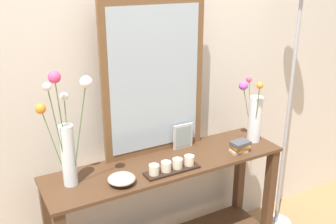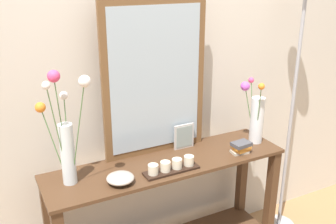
{
  "view_description": "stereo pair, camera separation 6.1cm",
  "coord_description": "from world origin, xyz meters",
  "px_view_note": "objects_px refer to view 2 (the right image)",
  "views": [
    {
      "loc": [
        -0.96,
        -1.74,
        1.86
      ],
      "look_at": [
        0.0,
        0.0,
        1.12
      ],
      "focal_mm": 41.11,
      "sensor_mm": 36.0,
      "label": 1
    },
    {
      "loc": [
        -0.91,
        -1.77,
        1.86
      ],
      "look_at": [
        0.0,
        0.0,
        1.12
      ],
      "focal_mm": 41.11,
      "sensor_mm": 36.0,
      "label": 2
    }
  ],
  "objects_px": {
    "decorative_bowl": "(120,178)",
    "tall_vase_left": "(66,137)",
    "vase_right": "(256,116)",
    "book_stack": "(241,147)",
    "console_table": "(168,209)",
    "mirror_leaning": "(155,79)",
    "picture_frame_small": "(184,136)",
    "candle_tray": "(171,167)",
    "floor_lamp": "(297,65)"
  },
  "relations": [
    {
      "from": "console_table",
      "to": "book_stack",
      "type": "relative_size",
      "value": 12.01
    },
    {
      "from": "mirror_leaning",
      "to": "picture_frame_small",
      "type": "distance_m",
      "value": 0.42
    },
    {
      "from": "picture_frame_small",
      "to": "floor_lamp",
      "type": "height_order",
      "value": "floor_lamp"
    },
    {
      "from": "mirror_leaning",
      "to": "candle_tray",
      "type": "relative_size",
      "value": 2.86
    },
    {
      "from": "tall_vase_left",
      "to": "book_stack",
      "type": "relative_size",
      "value": 5.13
    },
    {
      "from": "candle_tray",
      "to": "console_table",
      "type": "bearing_deg",
      "value": 72.32
    },
    {
      "from": "candle_tray",
      "to": "decorative_bowl",
      "type": "relative_size",
      "value": 2.18
    },
    {
      "from": "tall_vase_left",
      "to": "candle_tray",
      "type": "xyz_separation_m",
      "value": [
        0.53,
        -0.13,
        -0.24
      ]
    },
    {
      "from": "decorative_bowl",
      "to": "book_stack",
      "type": "distance_m",
      "value": 0.77
    },
    {
      "from": "console_table",
      "to": "picture_frame_small",
      "type": "height_order",
      "value": "picture_frame_small"
    },
    {
      "from": "tall_vase_left",
      "to": "floor_lamp",
      "type": "height_order",
      "value": "floor_lamp"
    },
    {
      "from": "book_stack",
      "to": "floor_lamp",
      "type": "bearing_deg",
      "value": 15.04
    },
    {
      "from": "candle_tray",
      "to": "book_stack",
      "type": "bearing_deg",
      "value": 0.99
    },
    {
      "from": "mirror_leaning",
      "to": "floor_lamp",
      "type": "relative_size",
      "value": 0.48
    },
    {
      "from": "candle_tray",
      "to": "picture_frame_small",
      "type": "relative_size",
      "value": 2.02
    },
    {
      "from": "decorative_bowl",
      "to": "floor_lamp",
      "type": "bearing_deg",
      "value": 6.2
    },
    {
      "from": "console_table",
      "to": "candle_tray",
      "type": "distance_m",
      "value": 0.37
    },
    {
      "from": "vase_right",
      "to": "decorative_bowl",
      "type": "distance_m",
      "value": 0.97
    },
    {
      "from": "picture_frame_small",
      "to": "book_stack",
      "type": "distance_m",
      "value": 0.35
    },
    {
      "from": "book_stack",
      "to": "floor_lamp",
      "type": "height_order",
      "value": "floor_lamp"
    },
    {
      "from": "candle_tray",
      "to": "picture_frame_small",
      "type": "height_order",
      "value": "picture_frame_small"
    },
    {
      "from": "vase_right",
      "to": "book_stack",
      "type": "xyz_separation_m",
      "value": [
        -0.18,
        -0.09,
        -0.14
      ]
    },
    {
      "from": "vase_right",
      "to": "candle_tray",
      "type": "height_order",
      "value": "vase_right"
    },
    {
      "from": "tall_vase_left",
      "to": "picture_frame_small",
      "type": "distance_m",
      "value": 0.76
    },
    {
      "from": "console_table",
      "to": "mirror_leaning",
      "type": "xyz_separation_m",
      "value": [
        -0.0,
        0.16,
        0.78
      ]
    },
    {
      "from": "mirror_leaning",
      "to": "book_stack",
      "type": "distance_m",
      "value": 0.66
    },
    {
      "from": "console_table",
      "to": "candle_tray",
      "type": "relative_size",
      "value": 4.5
    },
    {
      "from": "vase_right",
      "to": "picture_frame_small",
      "type": "relative_size",
      "value": 2.66
    },
    {
      "from": "console_table",
      "to": "mirror_leaning",
      "type": "bearing_deg",
      "value": 90.43
    },
    {
      "from": "floor_lamp",
      "to": "tall_vase_left",
      "type": "bearing_deg",
      "value": -179.17
    },
    {
      "from": "tall_vase_left",
      "to": "vase_right",
      "type": "height_order",
      "value": "tall_vase_left"
    },
    {
      "from": "console_table",
      "to": "picture_frame_small",
      "type": "distance_m",
      "value": 0.45
    },
    {
      "from": "mirror_leaning",
      "to": "tall_vase_left",
      "type": "xyz_separation_m",
      "value": [
        -0.56,
        -0.14,
        -0.19
      ]
    },
    {
      "from": "vase_right",
      "to": "decorative_bowl",
      "type": "height_order",
      "value": "vase_right"
    },
    {
      "from": "tall_vase_left",
      "to": "vase_right",
      "type": "relative_size",
      "value": 1.46
    },
    {
      "from": "tall_vase_left",
      "to": "vase_right",
      "type": "distance_m",
      "value": 1.19
    },
    {
      "from": "tall_vase_left",
      "to": "picture_frame_small",
      "type": "height_order",
      "value": "tall_vase_left"
    },
    {
      "from": "decorative_bowl",
      "to": "floor_lamp",
      "type": "distance_m",
      "value": 1.39
    },
    {
      "from": "candle_tray",
      "to": "book_stack",
      "type": "distance_m",
      "value": 0.48
    },
    {
      "from": "picture_frame_small",
      "to": "vase_right",
      "type": "bearing_deg",
      "value": -15.68
    },
    {
      "from": "console_table",
      "to": "picture_frame_small",
      "type": "relative_size",
      "value": 9.09
    },
    {
      "from": "mirror_leaning",
      "to": "picture_frame_small",
      "type": "relative_size",
      "value": 5.79
    },
    {
      "from": "decorative_bowl",
      "to": "tall_vase_left",
      "type": "bearing_deg",
      "value": 152.81
    },
    {
      "from": "mirror_leaning",
      "to": "vase_right",
      "type": "relative_size",
      "value": 2.18
    },
    {
      "from": "tall_vase_left",
      "to": "book_stack",
      "type": "xyz_separation_m",
      "value": [
        1.01,
        -0.12,
        -0.23
      ]
    },
    {
      "from": "mirror_leaning",
      "to": "book_stack",
      "type": "bearing_deg",
      "value": -30.22
    },
    {
      "from": "vase_right",
      "to": "picture_frame_small",
      "type": "height_order",
      "value": "vase_right"
    },
    {
      "from": "decorative_bowl",
      "to": "floor_lamp",
      "type": "height_order",
      "value": "floor_lamp"
    },
    {
      "from": "tall_vase_left",
      "to": "decorative_bowl",
      "type": "xyz_separation_m",
      "value": [
        0.23,
        -0.12,
        -0.24
      ]
    },
    {
      "from": "mirror_leaning",
      "to": "tall_vase_left",
      "type": "distance_m",
      "value": 0.61
    }
  ]
}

